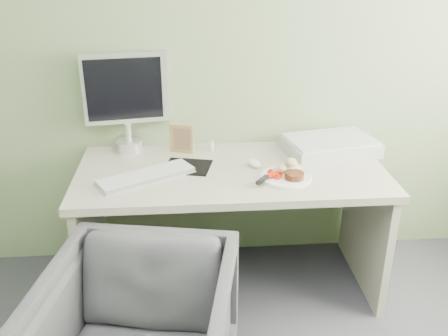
{
  "coord_description": "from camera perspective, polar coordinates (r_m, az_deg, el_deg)",
  "views": [
    {
      "loc": [
        -0.22,
        -0.73,
        1.8
      ],
      "look_at": [
        -0.05,
        1.5,
        0.79
      ],
      "focal_mm": 40.0,
      "sensor_mm": 36.0,
      "label": 1
    }
  ],
  "objects": [
    {
      "name": "monitor",
      "position": [
        2.79,
        -11.16,
        7.97
      ],
      "size": [
        0.46,
        0.15,
        0.55
      ],
      "rotation": [
        0.0,
        0.0,
        0.14
      ],
      "color": "silver",
      "rests_on": "desk"
    },
    {
      "name": "potato_pile",
      "position": [
        2.54,
        7.75,
        0.27
      ],
      "size": [
        0.13,
        0.1,
        0.07
      ],
      "primitive_type": "ellipsoid",
      "rotation": [
        0.0,
        0.0,
        -0.13
      ],
      "color": "tan",
      "rests_on": "plate"
    },
    {
      "name": "photo_frame",
      "position": [
        2.78,
        -4.87,
        3.35
      ],
      "size": [
        0.13,
        0.05,
        0.17
      ],
      "primitive_type": "cube",
      "rotation": [
        0.0,
        0.0,
        -0.29
      ],
      "color": "olive",
      "rests_on": "desk"
    },
    {
      "name": "desk",
      "position": [
        2.67,
        0.81,
        -3.69
      ],
      "size": [
        1.6,
        0.75,
        0.73
      ],
      "color": "beige",
      "rests_on": "floor"
    },
    {
      "name": "computer_mouse",
      "position": [
        2.62,
        3.49,
        0.52
      ],
      "size": [
        0.09,
        0.11,
        0.03
      ],
      "primitive_type": "ellipsoid",
      "rotation": [
        0.0,
        0.0,
        0.41
      ],
      "color": "white",
      "rests_on": "desk"
    },
    {
      "name": "steak_knife",
      "position": [
        2.45,
        4.82,
        -1.05
      ],
      "size": [
        0.17,
        0.21,
        0.02
      ],
      "rotation": [
        0.0,
        0.0,
        0.92
      ],
      "color": "silver",
      "rests_on": "plate"
    },
    {
      "name": "carrot_heap",
      "position": [
        2.48,
        5.83,
        -0.59
      ],
      "size": [
        0.07,
        0.06,
        0.04
      ],
      "primitive_type": "cube",
      "rotation": [
        0.0,
        0.0,
        -0.09
      ],
      "color": "#FE2505",
      "rests_on": "plate"
    },
    {
      "name": "eyedrop_bottle",
      "position": [
        2.82,
        -1.39,
        2.58
      ],
      "size": [
        0.02,
        0.02,
        0.07
      ],
      "color": "white",
      "rests_on": "desk"
    },
    {
      "name": "mousepad",
      "position": [
        2.62,
        -4.19,
        0.16
      ],
      "size": [
        0.28,
        0.26,
        0.0
      ],
      "primitive_type": "cube",
      "rotation": [
        0.0,
        0.0,
        -0.23
      ],
      "color": "black",
      "rests_on": "desk"
    },
    {
      "name": "steak",
      "position": [
        2.48,
        8.03,
        -0.85
      ],
      "size": [
        0.12,
        0.12,
        0.03
      ],
      "primitive_type": "cylinder",
      "rotation": [
        0.0,
        0.0,
        0.32
      ],
      "color": "black",
      "rests_on": "plate"
    },
    {
      "name": "scanner",
      "position": [
        2.85,
        12.01,
        2.43
      ],
      "size": [
        0.54,
        0.41,
        0.08
      ],
      "primitive_type": "cube",
      "rotation": [
        0.0,
        0.0,
        0.2
      ],
      "color": "#AFB2B6",
      "rests_on": "desk"
    },
    {
      "name": "keyboard",
      "position": [
        2.51,
        -8.89,
        -0.88
      ],
      "size": [
        0.49,
        0.36,
        0.02
      ],
      "primitive_type": "cube",
      "rotation": [
        0.0,
        0.0,
        0.51
      ],
      "color": "white",
      "rests_on": "desk"
    },
    {
      "name": "wall_back",
      "position": [
        2.77,
        0.18,
        14.91
      ],
      "size": [
        3.5,
        0.0,
        3.5
      ],
      "primitive_type": "plane",
      "rotation": [
        1.57,
        0.0,
        0.0
      ],
      "color": "gray",
      "rests_on": "floor"
    },
    {
      "name": "plate",
      "position": [
        2.51,
        7.07,
        -1.05
      ],
      "size": [
        0.26,
        0.26,
        0.01
      ],
      "primitive_type": "cylinder",
      "color": "white",
      "rests_on": "desk"
    }
  ]
}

